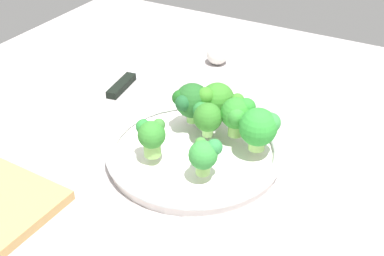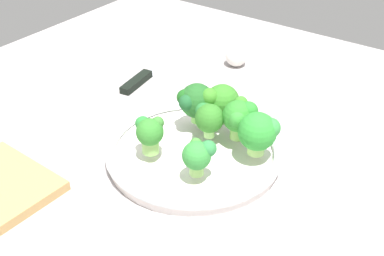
# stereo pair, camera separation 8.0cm
# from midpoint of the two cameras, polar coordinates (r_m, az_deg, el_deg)

# --- Properties ---
(ground_plane) EXTENTS (1.30, 1.30, 0.03)m
(ground_plane) POSITION_cam_midpoint_polar(r_m,az_deg,el_deg) (0.83, -3.49, -5.31)
(ground_plane) COLOR #ABA3A3
(bowl) EXTENTS (0.30, 0.30, 0.03)m
(bowl) POSITION_cam_midpoint_polar(r_m,az_deg,el_deg) (0.83, -2.78, -2.66)
(bowl) COLOR white
(bowl) RESTS_ON ground_plane
(broccoli_floret_0) EXTENTS (0.05, 0.05, 0.06)m
(broccoli_floret_0) POSITION_cam_midpoint_polar(r_m,az_deg,el_deg) (0.74, -1.67, -3.17)
(broccoli_floret_0) COLOR #8EC461
(broccoli_floret_0) RESTS_ON bowl
(broccoli_floret_1) EXTENTS (0.05, 0.05, 0.06)m
(broccoli_floret_1) POSITION_cam_midpoint_polar(r_m,az_deg,el_deg) (0.78, -7.68, -0.93)
(broccoli_floret_1) COLOR #88BE5D
(broccoli_floret_1) RESTS_ON bowl
(broccoli_floret_2) EXTENTS (0.05, 0.05, 0.06)m
(broccoli_floret_2) POSITION_cam_midpoint_polar(r_m,az_deg,el_deg) (0.82, -1.10, 1.28)
(broccoli_floret_2) COLOR #97D072
(broccoli_floret_2) RESTS_ON bowl
(broccoli_floret_3) EXTENTS (0.06, 0.06, 0.07)m
(broccoli_floret_3) POSITION_cam_midpoint_polar(r_m,az_deg,el_deg) (0.82, 2.51, 1.63)
(broccoli_floret_3) COLOR #84B758
(broccoli_floret_3) RESTS_ON bowl
(broccoli_floret_4) EXTENTS (0.06, 0.06, 0.07)m
(broccoli_floret_4) POSITION_cam_midpoint_polar(r_m,az_deg,el_deg) (0.79, 4.98, 0.04)
(broccoli_floret_4) COLOR #9DCF6B
(broccoli_floret_4) RESTS_ON bowl
(broccoli_floret_5) EXTENTS (0.07, 0.06, 0.07)m
(broccoli_floret_5) POSITION_cam_midpoint_polar(r_m,az_deg,el_deg) (0.85, -2.86, 3.06)
(broccoli_floret_5) COLOR #7CC058
(broccoli_floret_5) RESTS_ON bowl
(broccoli_floret_6) EXTENTS (0.07, 0.06, 0.07)m
(broccoli_floret_6) POSITION_cam_midpoint_polar(r_m,az_deg,el_deg) (0.86, -0.23, 3.26)
(broccoli_floret_6) COLOR #84BD68
(broccoli_floret_6) RESTS_ON bowl
(knife) EXTENTS (0.27, 0.06, 0.01)m
(knife) POSITION_cam_midpoint_polar(r_m,az_deg,el_deg) (1.09, -9.12, 5.85)
(knife) COLOR silver
(knife) RESTS_ON ground_plane
(garlic_bulb) EXTENTS (0.05, 0.05, 0.05)m
(garlic_bulb) POSITION_cam_midpoint_polar(r_m,az_deg,el_deg) (1.13, 0.90, 8.54)
(garlic_bulb) COLOR white
(garlic_bulb) RESTS_ON ground_plane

